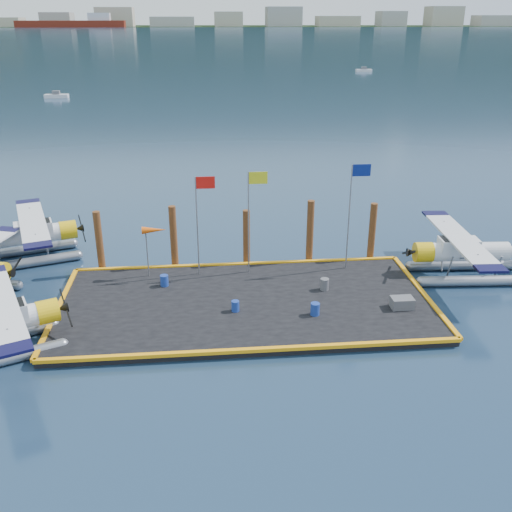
{
  "coord_description": "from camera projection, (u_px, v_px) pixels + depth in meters",
  "views": [
    {
      "loc": [
        -2.04,
        -27.64,
        14.75
      ],
      "look_at": [
        0.77,
        2.0,
        2.19
      ],
      "focal_mm": 40.0,
      "sensor_mm": 36.0,
      "label": 1
    }
  ],
  "objects": [
    {
      "name": "flagpole_yellow",
      "position": [
        252.0,
        207.0,
        33.06
      ],
      "size": [
        1.14,
        0.08,
        6.2
      ],
      "color": "gray",
      "rests_on": "dock"
    },
    {
      "name": "piling_1",
      "position": [
        174.0,
        239.0,
        35.05
      ],
      "size": [
        0.44,
        0.44,
        4.2
      ],
      "primitive_type": "cylinder",
      "color": "#4A2915",
      "rests_on": "ground"
    },
    {
      "name": "drum_1",
      "position": [
        315.0,
        309.0,
        29.53
      ],
      "size": [
        0.47,
        0.47,
        0.67
      ],
      "primitive_type": "cylinder",
      "color": "navy",
      "rests_on": "dock"
    },
    {
      "name": "piling_0",
      "position": [
        99.0,
        243.0,
        34.7
      ],
      "size": [
        0.44,
        0.44,
        4.0
      ],
      "primitive_type": "cylinder",
      "color": "#4A2915",
      "rests_on": "ground"
    },
    {
      "name": "flagpole_blue",
      "position": [
        353.0,
        201.0,
        33.51
      ],
      "size": [
        1.14,
        0.08,
        6.5
      ],
      "color": "gray",
      "rests_on": "dock"
    },
    {
      "name": "ground",
      "position": [
        245.0,
        307.0,
        31.27
      ],
      "size": [
        4000.0,
        4000.0,
        0.0
      ],
      "primitive_type": "plane",
      "color": "#162C44",
      "rests_on": "ground"
    },
    {
      "name": "drum_3",
      "position": [
        235.0,
        306.0,
        29.93
      ],
      "size": [
        0.41,
        0.41,
        0.58
      ],
      "primitive_type": "cylinder",
      "color": "navy",
      "rests_on": "dock"
    },
    {
      "name": "piling_4",
      "position": [
        372.0,
        234.0,
        36.18
      ],
      "size": [
        0.44,
        0.44,
        4.0
      ],
      "primitive_type": "cylinder",
      "color": "#4A2915",
      "rests_on": "ground"
    },
    {
      "name": "crate",
      "position": [
        402.0,
        303.0,
        30.27
      ],
      "size": [
        1.17,
        0.78,
        0.59
      ],
      "primitive_type": "cube",
      "color": "#4E4E53",
      "rests_on": "dock"
    },
    {
      "name": "dock",
      "position": [
        245.0,
        304.0,
        31.19
      ],
      "size": [
        20.0,
        10.0,
        0.4
      ],
      "primitive_type": "cube",
      "color": "black",
      "rests_on": "ground"
    },
    {
      "name": "drum_4",
      "position": [
        325.0,
        284.0,
        32.24
      ],
      "size": [
        0.48,
        0.48,
        0.68
      ],
      "primitive_type": "cylinder",
      "color": "#4E4E53",
      "rests_on": "dock"
    },
    {
      "name": "seaplane_d",
      "position": [
        464.0,
        254.0,
        34.22
      ],
      "size": [
        9.03,
        9.95,
        3.53
      ],
      "rotation": [
        0.0,
        0.0,
        1.51
      ],
      "color": "gray",
      "rests_on": "ground"
    },
    {
      "name": "windsock",
      "position": [
        154.0,
        231.0,
        33.06
      ],
      "size": [
        1.4,
        0.44,
        3.12
      ],
      "color": "gray",
      "rests_on": "dock"
    },
    {
      "name": "drum_0",
      "position": [
        164.0,
        281.0,
        32.72
      ],
      "size": [
        0.47,
        0.47,
        0.66
      ],
      "primitive_type": "cylinder",
      "color": "navy",
      "rests_on": "dock"
    },
    {
      "name": "piling_3",
      "position": [
        310.0,
        233.0,
        35.78
      ],
      "size": [
        0.44,
        0.44,
        4.3
      ],
      "primitive_type": "cylinder",
      "color": "#4A2915",
      "rests_on": "ground"
    },
    {
      "name": "flagpole_red",
      "position": [
        200.0,
        211.0,
        32.84
      ],
      "size": [
        1.14,
        0.08,
        6.0
      ],
      "color": "gray",
      "rests_on": "dock"
    },
    {
      "name": "far_backdrop",
      "position": [
        282.0,
        18.0,
        1642.24
      ],
      "size": [
        3050.0,
        2050.0,
        810.0
      ],
      "color": "black",
      "rests_on": "ground"
    },
    {
      "name": "dock_bumpers",
      "position": [
        245.0,
        299.0,
        31.08
      ],
      "size": [
        20.25,
        10.25,
        0.18
      ],
      "primitive_type": null,
      "color": "orange",
      "rests_on": "dock"
    },
    {
      "name": "seaplane_c",
      "position": [
        28.0,
        238.0,
        36.71
      ],
      "size": [
        9.31,
        9.95,
        3.56
      ],
      "rotation": [
        0.0,
        0.0,
        -1.25
      ],
      "color": "gray",
      "rests_on": "ground"
    },
    {
      "name": "piling_2",
      "position": [
        247.0,
        239.0,
        35.52
      ],
      "size": [
        0.44,
        0.44,
        3.8
      ],
      "primitive_type": "cylinder",
      "color": "#4A2915",
      "rests_on": "ground"
    }
  ]
}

